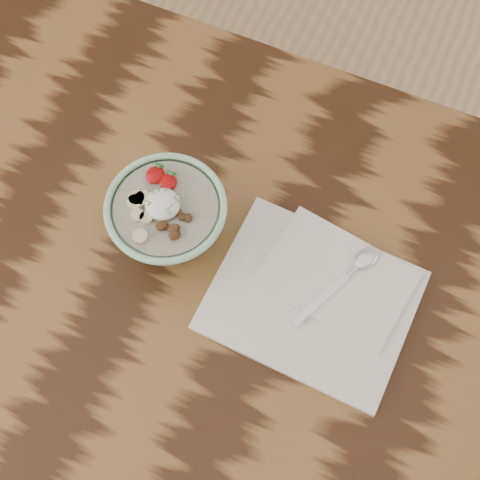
{
  "coord_description": "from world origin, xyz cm",
  "views": [
    {
      "loc": [
        28.78,
        -27.97,
        169.64
      ],
      "look_at": [
        14.68,
        4.73,
        85.48
      ],
      "focal_mm": 50.0,
      "sensor_mm": 36.0,
      "label": 1
    }
  ],
  "objects": [
    {
      "name": "table",
      "position": [
        0.0,
        0.0,
        65.7
      ],
      "size": [
        160.0,
        90.0,
        75.0
      ],
      "color": "#321A0C",
      "rests_on": "ground"
    },
    {
      "name": "napkin",
      "position": [
        27.01,
        4.84,
        75.74
      ],
      "size": [
        29.82,
        25.38,
        1.77
      ],
      "rotation": [
        0.0,
        0.0,
        -0.04
      ],
      "color": "silver",
      "rests_on": "table"
    },
    {
      "name": "spoon",
      "position": [
        30.76,
        10.6,
        77.15
      ],
      "size": [
        8.85,
        16.5,
        0.9
      ],
      "rotation": [
        0.0,
        0.0,
        -0.42
      ],
      "color": "silver",
      "rests_on": "napkin"
    },
    {
      "name": "breakfast_bowl",
      "position": [
        2.8,
        5.56,
        80.95
      ],
      "size": [
        17.58,
        17.58,
        11.81
      ],
      "rotation": [
        0.0,
        0.0,
        -0.13
      ],
      "color": "#9FD6AC",
      "rests_on": "table"
    }
  ]
}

